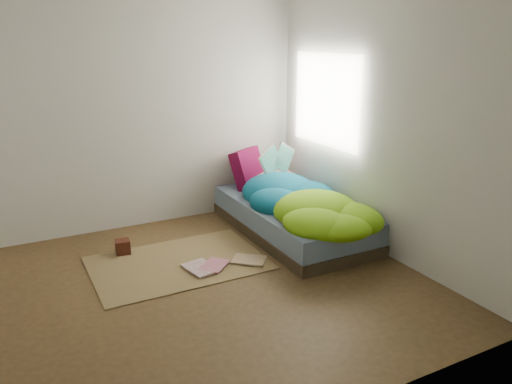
{
  "coord_description": "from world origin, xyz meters",
  "views": [
    {
      "loc": [
        -1.5,
        -3.63,
        2.07
      ],
      "look_at": [
        0.79,
        0.75,
        0.52
      ],
      "focal_mm": 35.0,
      "sensor_mm": 36.0,
      "label": 1
    }
  ],
  "objects_px": {
    "pillow_magenta": "(248,168)",
    "floor_book_a": "(190,272)",
    "bed": "(292,218)",
    "floor_book_b": "(204,264)",
    "open_book": "(278,151)",
    "wooden_box": "(123,247)"
  },
  "relations": [
    {
      "from": "floor_book_b",
      "to": "pillow_magenta",
      "type": "bearing_deg",
      "value": 95.04
    },
    {
      "from": "bed",
      "to": "floor_book_a",
      "type": "relative_size",
      "value": 6.02
    },
    {
      "from": "bed",
      "to": "floor_book_b",
      "type": "distance_m",
      "value": 1.23
    },
    {
      "from": "pillow_magenta",
      "to": "floor_book_b",
      "type": "distance_m",
      "value": 1.63
    },
    {
      "from": "floor_book_b",
      "to": "wooden_box",
      "type": "bearing_deg",
      "value": -178.43
    },
    {
      "from": "floor_book_a",
      "to": "floor_book_b",
      "type": "height_order",
      "value": "floor_book_b"
    },
    {
      "from": "wooden_box",
      "to": "floor_book_b",
      "type": "height_order",
      "value": "wooden_box"
    },
    {
      "from": "floor_book_a",
      "to": "pillow_magenta",
      "type": "bearing_deg",
      "value": 33.61
    },
    {
      "from": "floor_book_a",
      "to": "wooden_box",
      "type": "bearing_deg",
      "value": 109.14
    },
    {
      "from": "floor_book_b",
      "to": "open_book",
      "type": "bearing_deg",
      "value": 80.13
    },
    {
      "from": "bed",
      "to": "open_book",
      "type": "distance_m",
      "value": 0.8
    },
    {
      "from": "wooden_box",
      "to": "floor_book_a",
      "type": "xyz_separation_m",
      "value": [
        0.43,
        -0.72,
        -0.06
      ]
    },
    {
      "from": "bed",
      "to": "floor_book_a",
      "type": "bearing_deg",
      "value": -162.26
    },
    {
      "from": "pillow_magenta",
      "to": "open_book",
      "type": "xyz_separation_m",
      "value": [
        0.22,
        -0.33,
        0.25
      ]
    },
    {
      "from": "bed",
      "to": "floor_book_b",
      "type": "xyz_separation_m",
      "value": [
        -1.17,
        -0.34,
        -0.14
      ]
    },
    {
      "from": "bed",
      "to": "pillow_magenta",
      "type": "relative_size",
      "value": 4.38
    },
    {
      "from": "pillow_magenta",
      "to": "floor_book_a",
      "type": "height_order",
      "value": "pillow_magenta"
    },
    {
      "from": "bed",
      "to": "pillow_magenta",
      "type": "height_order",
      "value": "pillow_magenta"
    },
    {
      "from": "pillow_magenta",
      "to": "floor_book_a",
      "type": "xyz_separation_m",
      "value": [
        -1.21,
        -1.22,
        -0.54
      ]
    },
    {
      "from": "wooden_box",
      "to": "bed",
      "type": "bearing_deg",
      "value": -9.3
    },
    {
      "from": "floor_book_a",
      "to": "bed",
      "type": "bearing_deg",
      "value": 6.21
    },
    {
      "from": "pillow_magenta",
      "to": "floor_book_b",
      "type": "xyz_separation_m",
      "value": [
        -1.04,
        -1.13,
        -0.54
      ]
    }
  ]
}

